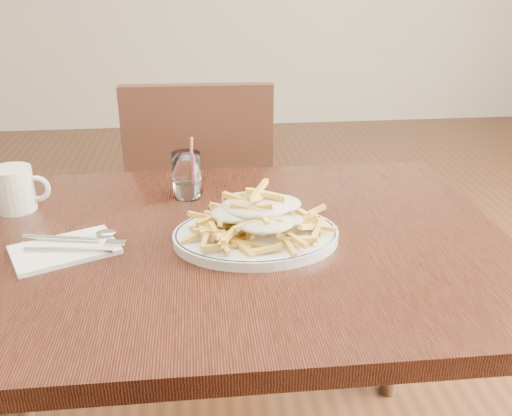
{
  "coord_description": "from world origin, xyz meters",
  "views": [
    {
      "loc": [
        -0.01,
        -1.0,
        1.26
      ],
      "look_at": [
        0.1,
        -0.02,
        0.82
      ],
      "focal_mm": 40.0,
      "sensor_mm": 36.0,
      "label": 1
    }
  ],
  "objects": [
    {
      "name": "coffee_mug",
      "position": [
        -0.41,
        0.19,
        0.8
      ],
      "size": [
        0.12,
        0.09,
        0.1
      ],
      "color": "white",
      "rests_on": "table"
    },
    {
      "name": "loaded_fries",
      "position": [
        0.1,
        -0.02,
        0.81
      ],
      "size": [
        0.26,
        0.22,
        0.08
      ],
      "color": "#EEC148",
      "rests_on": "fries_plate"
    },
    {
      "name": "chair_far",
      "position": [
        -0.0,
        0.69,
        0.53
      ],
      "size": [
        0.44,
        0.44,
        0.93
      ],
      "color": "black",
      "rests_on": "ground"
    },
    {
      "name": "fries_plate",
      "position": [
        0.1,
        -0.02,
        0.76
      ],
      "size": [
        0.39,
        0.36,
        0.02
      ],
      "color": "white",
      "rests_on": "table"
    },
    {
      "name": "table",
      "position": [
        0.0,
        0.0,
        0.67
      ],
      "size": [
        1.2,
        0.8,
        0.75
      ],
      "color": "black",
      "rests_on": "ground"
    },
    {
      "name": "water_glass",
      "position": [
        -0.04,
        0.22,
        0.8
      ],
      "size": [
        0.07,
        0.07,
        0.14
      ],
      "color": "white",
      "rests_on": "table"
    },
    {
      "name": "napkin",
      "position": [
        -0.27,
        -0.03,
        0.75
      ],
      "size": [
        0.22,
        0.19,
        0.01
      ],
      "primitive_type": "cube",
      "rotation": [
        0.0,
        0.0,
        0.42
      ],
      "color": "white",
      "rests_on": "table"
    },
    {
      "name": "cutlery",
      "position": [
        -0.27,
        -0.02,
        0.76
      ],
      "size": [
        0.21,
        0.09,
        0.01
      ],
      "color": "silver",
      "rests_on": "napkin"
    }
  ]
}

